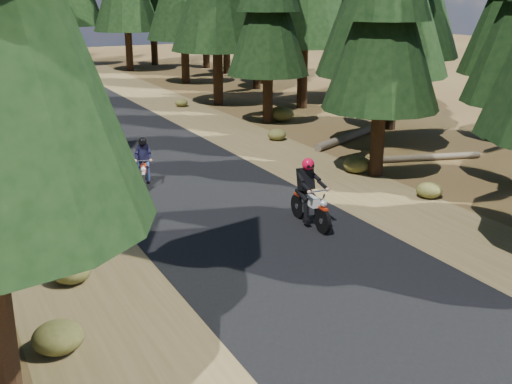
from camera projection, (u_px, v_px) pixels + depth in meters
ground at (284, 253)px, 15.33m from camera, size 120.00×120.00×0.00m
road at (204, 195)px, 19.58m from camera, size 6.00×100.00×0.01m
shoulder_l at (49, 219)px, 17.60m from camera, size 3.20×100.00×0.01m
shoulder_r at (331, 177)px, 21.56m from camera, size 3.20×100.00×0.01m
log_near at (356, 134)px, 27.20m from camera, size 5.76×3.11×0.32m
log_far at (431, 157)px, 23.58m from camera, size 3.76×1.27×0.24m
understory_shrubs at (213, 164)px, 22.02m from camera, size 15.51×29.79×0.70m
rider_lead at (310, 204)px, 16.91m from camera, size 0.67×2.04×1.80m
rider_follow at (144, 170)px, 20.39m from camera, size 1.03×1.81×1.55m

